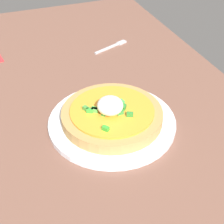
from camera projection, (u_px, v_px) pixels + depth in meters
The scene contains 4 objects.
dining_table at pixel (77, 127), 70.21cm from camera, with size 129.84×78.78×3.34cm, color brown.
plate at pixel (112, 122), 67.83cm from camera, with size 25.59×25.59×1.17cm, color white.
pizza at pixel (112, 114), 66.47cm from camera, with size 20.12×20.12×6.04cm.
fork at pixel (113, 46), 95.13cm from camera, with size 5.11×10.89×0.50cm.
Camera 1 is at (-52.73, 11.99, 47.14)cm, focal length 53.95 mm.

